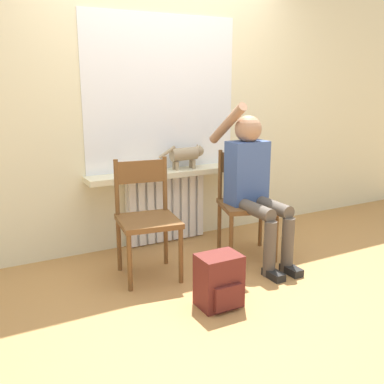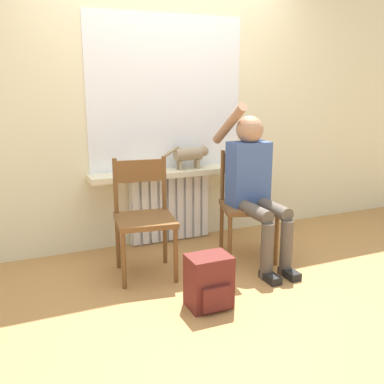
% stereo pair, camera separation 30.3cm
% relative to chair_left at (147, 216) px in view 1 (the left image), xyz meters
% --- Properties ---
extents(ground_plane, '(12.00, 12.00, 0.00)m').
position_rel_chair_left_xyz_m(ground_plane, '(0.46, -0.52, -0.48)').
color(ground_plane, '#B27F47').
extents(wall_with_window, '(7.00, 0.06, 2.70)m').
position_rel_chair_left_xyz_m(wall_with_window, '(0.46, 0.71, 0.87)').
color(wall_with_window, beige).
rests_on(wall_with_window, ground_plane).
extents(radiator, '(0.79, 0.08, 0.66)m').
position_rel_chair_left_xyz_m(radiator, '(0.46, 0.63, -0.15)').
color(radiator, white).
rests_on(radiator, ground_plane).
extents(windowsill, '(1.54, 0.24, 0.05)m').
position_rel_chair_left_xyz_m(windowsill, '(0.46, 0.55, 0.20)').
color(windowsill, beige).
rests_on(windowsill, radiator).
extents(window_glass, '(1.48, 0.01, 1.38)m').
position_rel_chair_left_xyz_m(window_glass, '(0.46, 0.67, 0.91)').
color(window_glass, white).
rests_on(window_glass, windowsill).
extents(chair_left, '(0.51, 0.51, 0.92)m').
position_rel_chair_left_xyz_m(chair_left, '(0.00, 0.00, 0.00)').
color(chair_left, brown).
rests_on(chair_left, ground_plane).
extents(chair_right, '(0.56, 0.56, 0.92)m').
position_rel_chair_left_xyz_m(chair_right, '(0.94, -0.00, 0.00)').
color(chair_right, brown).
rests_on(chair_right, ground_plane).
extents(person, '(0.36, 1.01, 1.34)m').
position_rel_chair_left_xyz_m(person, '(0.93, -0.12, 0.22)').
color(person, brown).
rests_on(person, ground_plane).
extents(cat, '(0.46, 0.12, 0.23)m').
position_rel_chair_left_xyz_m(cat, '(0.64, 0.55, 0.36)').
color(cat, '#9E896B').
rests_on(cat, windowsill).
extents(backpack, '(0.29, 0.25, 0.37)m').
position_rel_chair_left_xyz_m(backpack, '(0.23, -0.71, -0.30)').
color(backpack, maroon).
rests_on(backpack, ground_plane).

